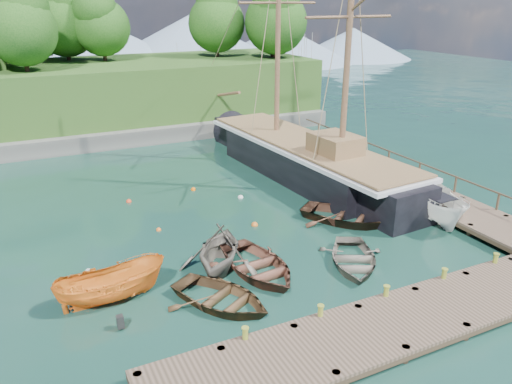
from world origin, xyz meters
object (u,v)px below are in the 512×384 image
rowboat_2 (258,273)px  motorboat_orange (113,301)px  rowboat_3 (353,265)px  cabin_boat_white (436,220)px  rowboat_1 (220,268)px  schooner (306,162)px  rowboat_0 (222,305)px  rowboat_4 (346,222)px

rowboat_2 → motorboat_orange: (-6.21, 0.53, 0.00)m
rowboat_3 → cabin_boat_white: 7.36m
rowboat_1 → rowboat_3: 6.08m
schooner → rowboat_1: bearing=-141.9°
rowboat_0 → rowboat_2: size_ratio=0.91×
rowboat_0 → schooner: size_ratio=0.17×
motorboat_orange → schooner: (14.81, 9.70, 1.06)m
rowboat_2 → cabin_boat_white: size_ratio=0.89×
rowboat_3 → motorboat_orange: motorboat_orange is taller
rowboat_3 → schooner: (4.39, 11.51, 1.06)m
rowboat_4 → motorboat_orange: size_ratio=1.12×
rowboat_0 → motorboat_orange: size_ratio=0.99×
rowboat_0 → rowboat_3: bearing=-27.7°
rowboat_1 → rowboat_2: 1.79m
rowboat_4 → rowboat_0: bearing=168.8°
rowboat_4 → motorboat_orange: bearing=152.9°
schooner → motorboat_orange: bearing=-151.0°
cabin_boat_white → motorboat_orange: bearing=-156.9°
rowboat_1 → rowboat_3: rowboat_1 is taller
rowboat_1 → cabin_boat_white: 12.63m
rowboat_3 → motorboat_orange: bearing=-160.9°
rowboat_1 → cabin_boat_white: rowboat_1 is taller
rowboat_4 → cabin_boat_white: cabin_boat_white is taller
rowboat_2 → schooner: bearing=44.5°
rowboat_3 → rowboat_2: bearing=-167.9°
rowboat_2 → schooner: schooner is taller
rowboat_0 → cabin_boat_white: (13.65, 2.41, 0.00)m
motorboat_orange → rowboat_0: bearing=-120.9°
rowboat_4 → rowboat_2: bearing=165.7°
rowboat_3 → rowboat_1: bearing=-174.6°
rowboat_0 → motorboat_orange: (-3.82, 2.13, 0.00)m
rowboat_4 → schooner: schooner is taller
rowboat_2 → motorboat_orange: motorboat_orange is taller
rowboat_4 → cabin_boat_white: bearing=-60.8°
rowboat_3 → cabin_boat_white: bearing=45.4°
rowboat_0 → rowboat_1: bearing=39.1°
rowboat_0 → rowboat_2: (2.39, 1.60, 0.00)m
rowboat_3 → cabin_boat_white: cabin_boat_white is taller
rowboat_2 → motorboat_orange: 6.23m
rowboat_0 → schooner: schooner is taller
rowboat_2 → cabin_boat_white: (11.26, 0.81, 0.00)m
rowboat_2 → rowboat_4: rowboat_4 is taller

